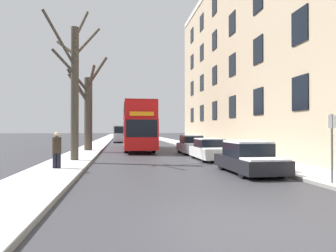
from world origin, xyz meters
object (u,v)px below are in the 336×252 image
bare_tree_left_0 (74,86)px  pedestrian_left_sidewalk (57,150)px  bare_tree_left_1 (88,108)px  parked_car_2 (192,145)px  street_sign_post (332,145)px  parked_car_1 (210,150)px  double_decker_bus (138,124)px  oncoming_van (121,133)px  parked_car_0 (249,158)px

bare_tree_left_0 → pedestrian_left_sidewalk: 5.15m
bare_tree_left_1 → parked_car_2: (8.42, -3.03, -3.11)m
street_sign_post → parked_car_1: bearing=98.3°
double_decker_bus → pedestrian_left_sidewalk: bearing=-107.7°
oncoming_van → double_decker_bus: bearing=-84.8°
pedestrian_left_sidewalk → bare_tree_left_1: bearing=86.8°
parked_car_0 → bare_tree_left_1: bearing=121.3°
parked_car_2 → street_sign_post: size_ratio=1.64×
parked_car_1 → oncoming_van: (-5.64, 27.29, 0.70)m
parked_car_2 → pedestrian_left_sidewalk: pedestrian_left_sidewalk is taller
pedestrian_left_sidewalk → parked_car_1: bearing=22.6°
bare_tree_left_0 → parked_car_0: 10.70m
oncoming_van → parked_car_0: bearing=-80.4°
double_decker_bus → parked_car_2: bearing=-50.6°
double_decker_bus → street_sign_post: 20.06m
parked_car_0 → pedestrian_left_sidewalk: pedestrian_left_sidewalk is taller
parked_car_0 → street_sign_post: street_sign_post is taller
double_decker_bus → oncoming_van: (-1.59, 17.39, -1.08)m
parked_car_0 → parked_car_2: 10.85m
bare_tree_left_1 → pedestrian_left_sidewalk: 12.37m
parked_car_1 → oncoming_van: size_ratio=0.79×
pedestrian_left_sidewalk → oncoming_van: bearing=81.9°
parked_car_0 → oncoming_van: oncoming_van is taller
bare_tree_left_1 → parked_car_0: bare_tree_left_1 is taller
street_sign_post → oncoming_van: bearing=100.8°
parked_car_2 → pedestrian_left_sidewalk: (-8.48, -9.02, 0.32)m
bare_tree_left_0 → parked_car_0: size_ratio=2.28×
bare_tree_left_1 → double_decker_bus: bearing=23.4°
double_decker_bus → oncoming_van: bearing=95.2°
parked_car_2 → oncoming_van: oncoming_van is taller
parked_car_2 → double_decker_bus: bearing=129.4°
parked_car_1 → pedestrian_left_sidewalk: size_ratio=2.30×
parked_car_1 → parked_car_2: 4.98m
parked_car_0 → parked_car_1: parked_car_0 is taller
parked_car_0 → oncoming_van: 33.64m
parked_car_2 → street_sign_post: 14.45m
double_decker_bus → parked_car_0: (4.04, -15.77, -1.76)m
double_decker_bus → street_sign_post: bearing=-74.3°
bare_tree_left_0 → bare_tree_left_1: 8.32m
bare_tree_left_0 → parked_car_2: bare_tree_left_0 is taller
parked_car_2 → parked_car_0: bearing=-90.0°
bare_tree_left_0 → street_sign_post: bearing=-43.4°
pedestrian_left_sidewalk → street_sign_post: street_sign_post is taller
double_decker_bus → parked_car_2: size_ratio=2.94×
bare_tree_left_0 → parked_car_2: 10.52m
bare_tree_left_0 → oncoming_van: 27.88m
oncoming_van → pedestrian_left_sidewalk: (-2.85, -31.33, -0.34)m
bare_tree_left_1 → double_decker_bus: 4.96m
parked_car_0 → street_sign_post: bearing=-68.7°
bare_tree_left_1 → pedestrian_left_sidewalk: (-0.06, -12.05, -2.79)m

